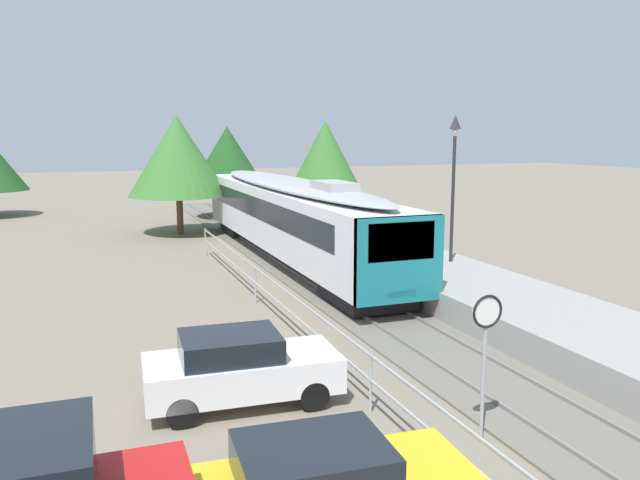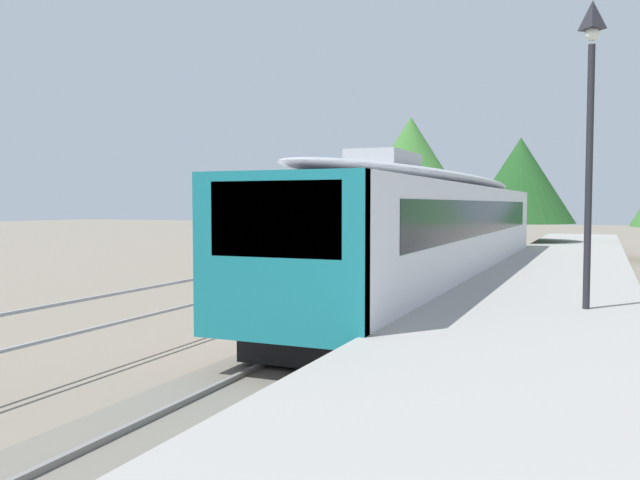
{
  "view_description": "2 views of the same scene",
  "coord_description": "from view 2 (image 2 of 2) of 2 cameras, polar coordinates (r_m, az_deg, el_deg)",
  "views": [
    {
      "loc": [
        -8.5,
        1.08,
        5.58
      ],
      "look_at": [
        -1.0,
        21.0,
        2.0
      ],
      "focal_mm": 35.52,
      "sensor_mm": 36.0,
      "label": 1
    },
    {
      "loc": [
        4.39,
        8.51,
        2.74
      ],
      "look_at": [
        -1.0,
        21.0,
        2.0
      ],
      "focal_mm": 36.83,
      "sensor_mm": 36.0,
      "label": 2
    }
  ],
  "objects": [
    {
      "name": "platform_lamp_mid_platform",
      "position": [
        12.54,
        22.46,
        11.51
      ],
      "size": [
        0.34,
        0.34,
        5.35
      ],
      "color": "#232328",
      "rests_on": "station_platform"
    },
    {
      "name": "ground_plane",
      "position": [
        15.62,
        -5.33,
        -7.0
      ],
      "size": [
        160.0,
        160.0,
        0.0
      ],
      "primitive_type": "plane",
      "color": "slate"
    },
    {
      "name": "commuter_train",
      "position": [
        19.34,
        10.21,
        1.32
      ],
      "size": [
        2.82,
        20.91,
        3.74
      ],
      "color": "silver",
      "rests_on": "track_rails"
    },
    {
      "name": "station_platform",
      "position": [
        13.73,
        18.37,
        -6.65
      ],
      "size": [
        3.9,
        60.0,
        0.9
      ],
      "primitive_type": "cube",
      "color": "#999691",
      "rests_on": "ground"
    },
    {
      "name": "tree_distant_left",
      "position": [
        34.25,
        17.02,
        4.97
      ],
      "size": [
        5.29,
        5.29,
        6.06
      ],
      "color": "brown",
      "rests_on": "ground"
    },
    {
      "name": "tree_distant_centre",
      "position": [
        29.41,
        7.88,
        6.27
      ],
      "size": [
        5.55,
        5.55,
        6.58
      ],
      "color": "brown",
      "rests_on": "ground"
    },
    {
      "name": "tree_behind_station_far",
      "position": [
        44.74,
        -1.59,
        4.29
      ],
      "size": [
        5.17,
        5.17,
        5.52
      ],
      "color": "brown",
      "rests_on": "ground"
    },
    {
      "name": "track_rails",
      "position": [
        14.44,
        5.27,
        -7.7
      ],
      "size": [
        3.2,
        60.0,
        0.14
      ],
      "color": "#6B665B",
      "rests_on": "ground"
    }
  ]
}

